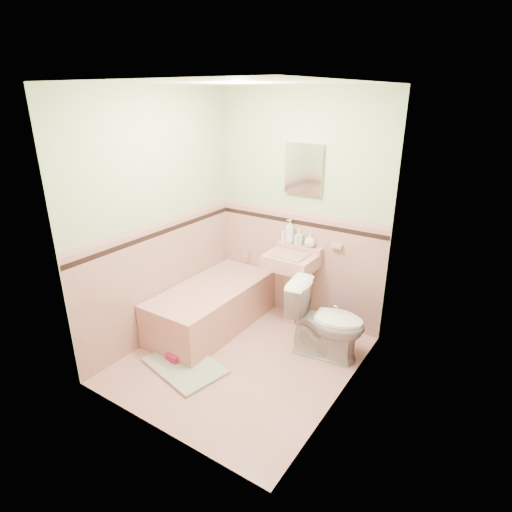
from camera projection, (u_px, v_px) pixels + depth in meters
The scene contains 32 objects.
floor at pixel (242, 359), 4.08m from camera, with size 2.20×2.20×0.00m, color tan.
ceiling at pixel (238, 83), 3.17m from camera, with size 2.20×2.20×0.00m, color white.
wall_back at pixel (299, 210), 4.48m from camera, with size 2.50×2.50×0.00m, color beige.
wall_front at pixel (145, 283), 2.77m from camera, with size 2.50×2.50×0.00m, color beige.
wall_left at pixel (158, 220), 4.13m from camera, with size 2.50×2.50×0.00m, color beige.
wall_right at pixel (349, 262), 3.11m from camera, with size 2.50×2.50×0.00m, color beige.
wainscot_back at pixel (297, 266), 4.71m from camera, with size 2.00×2.00×0.00m, color tan.
wainscot_front at pixel (155, 364), 3.01m from camera, with size 2.00×2.00×0.00m, color tan.
wainscot_left at pixel (164, 280), 4.36m from camera, with size 2.20×2.20×0.00m, color tan.
wainscot_right at pixel (341, 336), 3.35m from camera, with size 2.20×2.20×0.00m, color tan.
accent_back at pixel (298, 222), 4.51m from camera, with size 2.00×2.00×0.00m, color black.
accent_front at pixel (149, 299), 2.83m from camera, with size 2.00×2.00×0.00m, color black.
accent_left at pixel (160, 233), 4.17m from camera, with size 2.20×2.20×0.00m, color black.
accent_right at pixel (346, 277), 3.17m from camera, with size 2.20×2.20×0.00m, color black.
cap_back at pixel (298, 213), 4.48m from camera, with size 2.00×2.00×0.00m, color tan.
cap_front at pixel (147, 286), 2.79m from camera, with size 2.00×2.00×0.00m, color tan.
cap_left at pixel (160, 223), 4.14m from camera, with size 2.20×2.20×0.00m, color tan.
cap_right at pixel (347, 265), 3.13m from camera, with size 2.20×2.20×0.00m, color tan.
bathtub at pixel (212, 308), 4.58m from camera, with size 0.70×1.50×0.45m, color tan.
tub_faucet at pixel (249, 254), 4.99m from camera, with size 0.04×0.04×0.12m, color silver.
sink at pixel (290, 290), 4.57m from camera, with size 0.53×0.48×0.83m, color tan, non-canonical shape.
sink_faucet at pixel (298, 240), 4.48m from camera, with size 0.02×0.02×0.10m, color silver.
medicine_cabinet at pixel (304, 169), 4.27m from camera, with size 0.41×0.04×0.51m, color white.
soap_dish at pixel (337, 246), 4.32m from camera, with size 0.12×0.07×0.04m, color tan.
soap_bottle_left at pixel (290, 231), 4.56m from camera, with size 0.10×0.10×0.27m, color #B2B2B2.
soap_bottle_mid at pixel (299, 237), 4.51m from camera, with size 0.08×0.08×0.17m, color #B2B2B2.
soap_bottle_right at pixel (310, 240), 4.45m from camera, with size 0.12×0.12×0.16m, color #B2B2B2.
tube at pixel (283, 236), 4.62m from camera, with size 0.04×0.04×0.12m, color white.
toilet at pixel (326, 320), 4.02m from camera, with size 0.42×0.74×0.75m, color white.
bucket at pixel (333, 324), 4.48m from camera, with size 0.22×0.22×0.22m, color #0001AD, non-canonical shape.
bath_mat at pixel (185, 366), 3.95m from camera, with size 0.75×0.50×0.03m, color gray.
shoe at pixel (173, 358), 3.99m from camera, with size 0.15×0.07×0.06m, color #BF1E59.
Camera 1 is at (2.00, -2.79, 2.43)m, focal length 29.24 mm.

